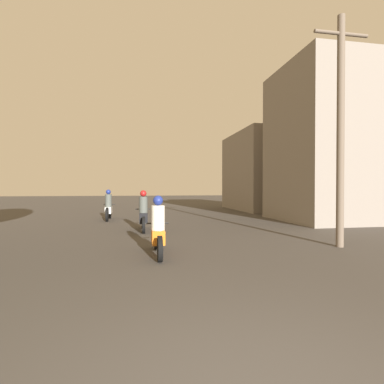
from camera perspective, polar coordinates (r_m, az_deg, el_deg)
The scene contains 6 objects.
motorcycle_orange at distance 7.33m, azimuth -6.51°, elevation -7.36°, with size 0.60×1.95×1.45m.
motorcycle_black at distance 11.46m, azimuth -9.26°, elevation -4.28°, with size 0.60×1.91×1.54m.
motorcycle_white at distance 15.71m, azimuth -15.61°, elevation -2.92°, with size 0.60×2.14×1.54m.
building_right_near at distance 16.44m, azimuth 24.80°, elevation 8.24°, with size 4.85×5.07×7.55m.
building_right_far at distance 23.14m, azimuth 13.79°, elevation 3.76°, with size 4.69×7.05×5.65m.
utility_pole_near at distance 9.33m, azimuth 26.45°, elevation 11.22°, with size 1.60×0.20×6.34m.
Camera 1 is at (-0.86, -1.78, 1.63)m, focal length 28.00 mm.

